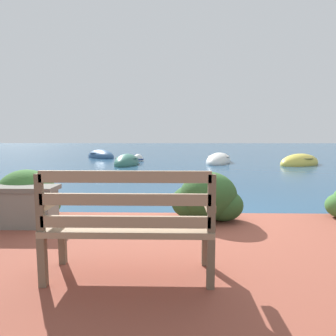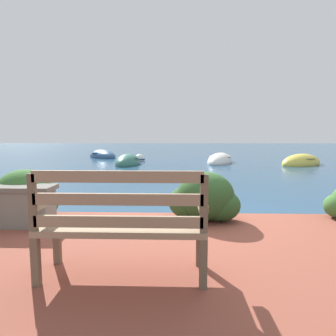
% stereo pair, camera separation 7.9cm
% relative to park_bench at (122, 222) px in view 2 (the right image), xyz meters
% --- Properties ---
extents(ground_plane, '(80.00, 80.00, 0.00)m').
position_rel_park_bench_xyz_m(ground_plane, '(0.77, 2.08, -0.70)').
color(ground_plane, navy).
extents(park_bench, '(1.39, 0.48, 0.93)m').
position_rel_park_bench_xyz_m(park_bench, '(0.00, 0.00, 0.00)').
color(park_bench, brown).
rests_on(park_bench, patio_terrace).
extents(hedge_clump_far_left, '(1.03, 0.74, 0.70)m').
position_rel_park_bench_xyz_m(hedge_clump_far_left, '(-1.74, 1.75, -0.18)').
color(hedge_clump_far_left, '#38662D').
rests_on(hedge_clump_far_left, patio_terrace).
extents(hedge_clump_left, '(1.00, 0.72, 0.68)m').
position_rel_park_bench_xyz_m(hedge_clump_left, '(0.83, 1.73, -0.19)').
color(hedge_clump_left, '#284C23').
rests_on(hedge_clump_left, patio_terrace).
extents(rowboat_nearest, '(1.21, 2.45, 0.86)m').
position_rel_park_bench_xyz_m(rowboat_nearest, '(-1.83, 11.29, -0.63)').
color(rowboat_nearest, '#336B5B').
rests_on(rowboat_nearest, ground_plane).
extents(rowboat_mid, '(2.67, 2.39, 0.89)m').
position_rel_park_bench_xyz_m(rowboat_mid, '(6.11, 11.38, -0.63)').
color(rowboat_mid, '#DBC64C').
rests_on(rowboat_mid, ground_plane).
extents(rowboat_far, '(1.95, 3.05, 0.86)m').
position_rel_park_bench_xyz_m(rowboat_far, '(2.53, 12.27, -0.63)').
color(rowboat_far, silver).
rests_on(rowboat_far, ground_plane).
extents(rowboat_outer, '(2.50, 2.77, 0.82)m').
position_rel_park_bench_xyz_m(rowboat_outer, '(-4.03, 15.32, -0.63)').
color(rowboat_outer, '#2D517A').
rests_on(rowboat_outer, ground_plane).
extents(mooring_buoy, '(0.58, 0.58, 0.53)m').
position_rel_park_bench_xyz_m(mooring_buoy, '(-1.53, 13.17, -0.61)').
color(mooring_buoy, white).
rests_on(mooring_buoy, ground_plane).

